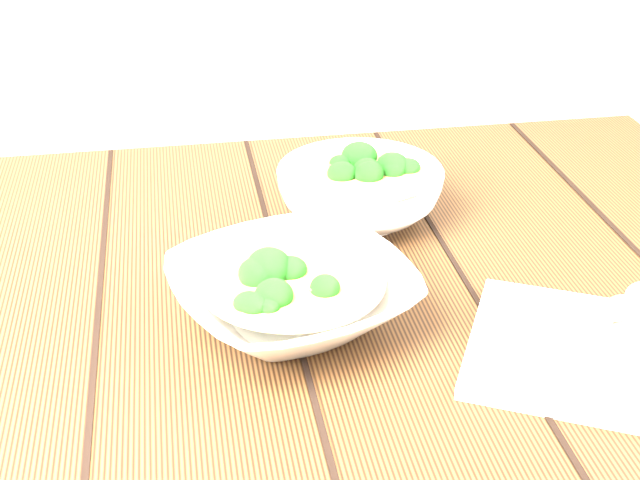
% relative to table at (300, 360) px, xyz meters
% --- Properties ---
extents(table, '(1.20, 0.80, 0.75)m').
position_rel_table_xyz_m(table, '(0.00, 0.00, 0.00)').
color(table, '#392310').
rests_on(table, ground).
extents(soup_bowl_front, '(0.30, 0.30, 0.07)m').
position_rel_table_xyz_m(soup_bowl_front, '(-0.02, -0.09, 0.15)').
color(soup_bowl_front, silver).
rests_on(soup_bowl_front, table).
extents(soup_bowl_back, '(0.24, 0.24, 0.08)m').
position_rel_table_xyz_m(soup_bowl_back, '(0.10, 0.13, 0.16)').
color(soup_bowl_back, silver).
rests_on(soup_bowl_back, table).
extents(trivet, '(0.12, 0.12, 0.03)m').
position_rel_table_xyz_m(trivet, '(-0.00, 0.04, 0.13)').
color(trivet, black).
rests_on(trivet, table).
extents(napkin, '(0.31, 0.29, 0.01)m').
position_rel_table_xyz_m(napkin, '(0.26, -0.21, 0.13)').
color(napkin, beige).
rests_on(napkin, table).
extents(spoon_left, '(0.16, 0.15, 0.01)m').
position_rel_table_xyz_m(spoon_left, '(0.28, -0.18, 0.14)').
color(spoon_left, '#B5AE9F').
rests_on(spoon_left, napkin).
extents(spoon_right, '(0.14, 0.16, 0.01)m').
position_rel_table_xyz_m(spoon_right, '(0.32, -0.16, 0.14)').
color(spoon_right, '#B5AE9F').
rests_on(spoon_right, napkin).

